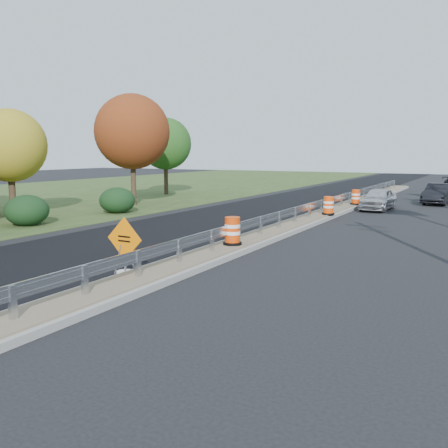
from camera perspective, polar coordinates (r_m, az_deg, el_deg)
The scene contains 16 objects.
ground at distance 18.78m, azimuth 1.69°, elevation -2.69°, with size 140.00×140.00×0.00m, color black.
grass_verge_near at distance 41.92m, azimuth -22.05°, elevation 2.80°, with size 30.00×120.00×0.03m, color #2A431C.
milled_overlay at distance 29.56m, azimuth 2.87°, elevation 1.34°, with size 7.20×120.00×0.01m, color black.
median at distance 26.05m, azimuth 9.69°, elevation 0.53°, with size 1.60×55.00×0.23m.
guardrail at distance 26.92m, azimuth 10.42°, elevation 2.08°, with size 0.10×46.15×0.72m.
hedge_mid at distance 25.92m, azimuth -21.61°, elevation 1.47°, with size 2.09×2.09×1.52m, color black.
hedge_north at distance 29.76m, azimuth -12.09°, elevation 2.67°, with size 2.09×2.09×1.52m, color black.
tree_near_yellow at distance 29.75m, azimuth -23.32°, elevation 8.22°, with size 3.96×3.96×5.88m.
tree_near_red at distance 34.00m, azimuth -10.45°, elevation 10.32°, with size 4.95×4.95×7.35m.
tree_near_back at distance 42.18m, azimuth -6.71°, elevation 9.09°, with size 4.29×4.29×6.37m.
caution_sign at distance 14.69m, azimuth -11.23°, elevation -4.19°, with size 1.25×0.52×1.72m.
barrel_median_near at distance 18.01m, azimuth 0.97°, elevation -0.85°, with size 0.69×0.69×1.01m.
barrel_median_mid at distance 27.25m, azimuth 11.85°, elevation 2.04°, with size 0.66×0.66×0.97m.
barrel_median_far at distance 32.88m, azimuth 14.83°, elevation 2.96°, with size 0.65×0.65×0.95m.
car_silver at distance 32.15m, azimuth 17.24°, elevation 2.75°, with size 1.61×4.01×1.37m, color silver.
car_dark_mid at distance 37.33m, azimuth 23.34°, elevation 3.19°, with size 1.48×4.25×1.40m, color black.
Camera 1 is at (8.34, -16.44, 3.57)m, focal length 40.00 mm.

